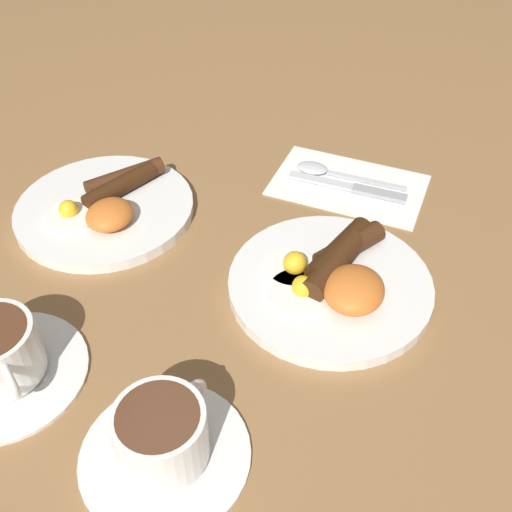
% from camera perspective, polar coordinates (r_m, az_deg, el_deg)
% --- Properties ---
extents(ground_plane, '(3.00, 3.00, 0.00)m').
position_cam_1_polar(ground_plane, '(0.71, 6.99, -3.14)').
color(ground_plane, olive).
extents(breakfast_plate_near, '(0.24, 0.24, 0.05)m').
position_cam_1_polar(breakfast_plate_near, '(0.70, 7.27, -2.20)').
color(breakfast_plate_near, white).
rests_on(breakfast_plate_near, ground_plane).
extents(breakfast_plate_far, '(0.24, 0.24, 0.04)m').
position_cam_1_polar(breakfast_plate_far, '(0.83, -14.06, 4.61)').
color(breakfast_plate_far, white).
rests_on(breakfast_plate_far, ground_plane).
extents(teacup_near, '(0.16, 0.16, 0.07)m').
position_cam_1_polar(teacup_near, '(0.56, -8.85, -16.91)').
color(teacup_near, white).
rests_on(teacup_near, ground_plane).
extents(napkin, '(0.14, 0.22, 0.01)m').
position_cam_1_polar(napkin, '(0.87, 8.80, 6.76)').
color(napkin, white).
rests_on(napkin, ground_plane).
extents(knife, '(0.02, 0.17, 0.01)m').
position_cam_1_polar(knife, '(0.86, 9.28, 6.42)').
color(knife, silver).
rests_on(knife, napkin).
extents(spoon, '(0.03, 0.16, 0.01)m').
position_cam_1_polar(spoon, '(0.89, 6.51, 8.08)').
color(spoon, silver).
rests_on(spoon, napkin).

